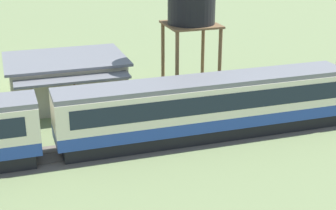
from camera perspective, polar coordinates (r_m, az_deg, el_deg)
name	(u,v)px	position (r m, az deg, el deg)	size (l,w,h in m)	color
ground_plane	(180,138)	(34.43, 1.29, -3.71)	(600.00, 600.00, 0.00)	#707F51
passenger_train	(50,124)	(31.66, -12.90, -2.02)	(82.15, 2.91, 4.09)	#234293
railway_track	(138,146)	(33.38, -3.36, -4.54)	(131.17, 3.60, 0.04)	#665B51
station_building	(66,80)	(41.28, -11.19, 2.78)	(9.23, 8.18, 3.62)	#BCB293
water_tower	(191,3)	(39.68, 2.62, 11.24)	(3.96, 3.96, 9.83)	brown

